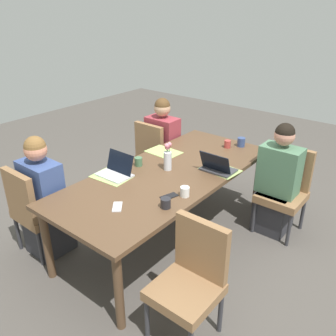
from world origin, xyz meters
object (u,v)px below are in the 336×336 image
at_px(laptop_far_left_near, 217,167).
at_px(coffee_mug_centre_left, 227,144).
at_px(flower_vase, 168,157).
at_px(coffee_mug_far_left, 241,142).
at_px(person_near_left_far, 45,203).
at_px(coffee_mug_near_right, 166,203).
at_px(chair_near_left_mid, 155,152).
at_px(person_near_left_mid, 163,150).
at_px(coffee_mug_near_left, 138,162).
at_px(chair_far_right_near, 191,276).
at_px(phone_black, 169,196).
at_px(phone_silver, 117,207).
at_px(coffee_mug_centre_right, 185,192).
at_px(person_far_left_near, 277,185).
at_px(chair_far_left_near, 285,187).
at_px(laptop_near_left_far, 116,171).
at_px(chair_near_left_far, 34,207).
at_px(dining_table, 168,179).

height_order(laptop_far_left_near, coffee_mug_centre_left, laptop_far_left_near).
distance_m(flower_vase, coffee_mug_far_left, 1.04).
bearing_deg(person_near_left_far, laptop_far_left_near, 137.16).
distance_m(coffee_mug_near_right, coffee_mug_far_left, 1.57).
xyz_separation_m(chair_near_left_mid, person_near_left_far, (1.64, 0.04, 0.03)).
xyz_separation_m(person_near_left_mid, coffee_mug_near_left, (0.88, 0.42, 0.26)).
xyz_separation_m(person_near_left_mid, chair_far_right_near, (1.63, 1.60, -0.03)).
distance_m(phone_black, phone_silver, 0.45).
xyz_separation_m(chair_far_right_near, laptop_far_left_near, (-1.12, -0.49, 0.29)).
bearing_deg(person_near_left_mid, person_near_left_far, -0.54).
bearing_deg(person_near_left_far, coffee_mug_centre_right, 118.24).
distance_m(coffee_mug_near_right, coffee_mug_centre_left, 1.46).
bearing_deg(person_far_left_near, chair_far_right_near, 2.27).
bearing_deg(coffee_mug_near_left, phone_silver, 30.84).
distance_m(chair_far_left_near, laptop_near_left_far, 1.75).
relative_size(flower_vase, coffee_mug_centre_right, 3.30).
bearing_deg(chair_far_left_near, coffee_mug_far_left, -104.52).
xyz_separation_m(chair_near_left_mid, coffee_mug_centre_left, (-0.17, 0.93, 0.29)).
relative_size(flower_vase, coffee_mug_near_right, 3.45).
bearing_deg(laptop_near_left_far, flower_vase, 143.52).
bearing_deg(phone_black, coffee_mug_far_left, 19.64).
height_order(chair_near_left_far, coffee_mug_centre_right, chair_near_left_far).
bearing_deg(laptop_near_left_far, chair_far_left_near, 136.19).
xyz_separation_m(dining_table, laptop_near_left_far, (0.35, -0.35, 0.11)).
bearing_deg(coffee_mug_centre_right, coffee_mug_near_left, -105.92).
bearing_deg(person_far_left_near, coffee_mug_centre_right, -19.77).
distance_m(dining_table, laptop_far_left_near, 0.49).
bearing_deg(coffee_mug_far_left, coffee_mug_near_right, 6.04).
bearing_deg(person_far_left_near, coffee_mug_far_left, -112.70).
distance_m(chair_far_right_near, flower_vase, 1.30).
height_order(chair_near_left_mid, chair_near_left_far, same).
xyz_separation_m(chair_far_left_near, person_far_left_near, (0.07, -0.06, 0.03)).
relative_size(laptop_near_left_far, coffee_mug_centre_left, 3.78).
distance_m(chair_near_left_mid, coffee_mug_near_left, 0.98).
relative_size(chair_near_left_mid, coffee_mug_near_left, 10.36).
bearing_deg(chair_near_left_mid, coffee_mug_centre_right, 49.88).
bearing_deg(person_near_left_mid, coffee_mug_near_left, 25.30).
relative_size(chair_near_left_far, phone_silver, 6.00).
distance_m(chair_far_left_near, chair_near_left_far, 2.50).
bearing_deg(phone_silver, dining_table, 145.03).
height_order(flower_vase, laptop_near_left_far, flower_vase).
bearing_deg(chair_far_left_near, chair_near_left_far, -41.99).
distance_m(person_near_left_mid, coffee_mug_centre_right, 1.61).
distance_m(chair_near_left_mid, laptop_near_left_far, 1.23).
bearing_deg(chair_far_right_near, phone_black, -128.64).
bearing_deg(person_near_left_mid, dining_table, 42.30).
distance_m(chair_far_left_near, person_far_left_near, 0.10).
distance_m(person_near_left_far, coffee_mug_centre_left, 2.04).
bearing_deg(coffee_mug_centre_left, chair_far_right_near, 23.03).
bearing_deg(laptop_far_left_near, person_near_left_far, -42.84).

